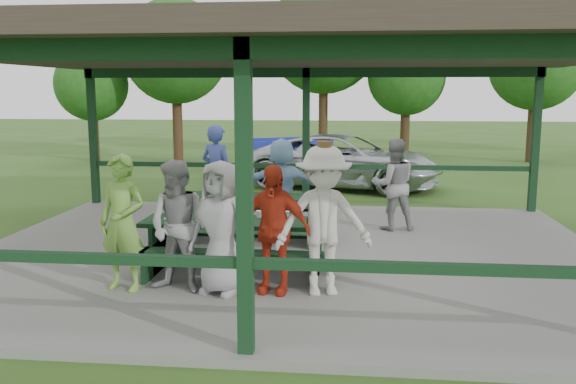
# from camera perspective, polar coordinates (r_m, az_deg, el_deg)

# --- Properties ---
(ground) EXTENTS (90.00, 90.00, 0.00)m
(ground) POSITION_cam_1_polar(r_m,az_deg,el_deg) (9.77, -0.05, -6.12)
(ground) COLOR #2E5019
(ground) RESTS_ON ground
(concrete_slab) EXTENTS (10.00, 8.00, 0.10)m
(concrete_slab) POSITION_cam_1_polar(r_m,az_deg,el_deg) (9.76, -0.05, -5.84)
(concrete_slab) COLOR slate
(concrete_slab) RESTS_ON ground
(pavilion_structure) EXTENTS (10.60, 8.60, 3.24)m
(pavilion_structure) POSITION_cam_1_polar(r_m,az_deg,el_deg) (9.42, -0.05, 12.77)
(pavilion_structure) COLOR black
(pavilion_structure) RESTS_ON concrete_slab
(picnic_table_near) EXTENTS (2.61, 1.39, 0.75)m
(picnic_table_near) POSITION_cam_1_polar(r_m,az_deg,el_deg) (8.56, -4.82, -4.43)
(picnic_table_near) COLOR black
(picnic_table_near) RESTS_ON concrete_slab
(picnic_table_far) EXTENTS (2.73, 1.39, 0.75)m
(picnic_table_far) POSITION_cam_1_polar(r_m,az_deg,el_deg) (10.52, -4.19, -1.77)
(picnic_table_far) COLOR black
(picnic_table_far) RESTS_ON concrete_slab
(table_setting) EXTENTS (2.31, 0.45, 0.10)m
(table_setting) POSITION_cam_1_polar(r_m,az_deg,el_deg) (8.49, -3.10, -2.39)
(table_setting) COLOR white
(table_setting) RESTS_ON picnic_table_near
(contestant_green) EXTENTS (0.72, 0.55, 1.75)m
(contestant_green) POSITION_cam_1_polar(r_m,az_deg,el_deg) (8.00, -15.22, -2.80)
(contestant_green) COLOR #6DA53E
(contestant_green) RESTS_ON concrete_slab
(contestant_grey_left) EXTENTS (0.93, 0.80, 1.68)m
(contestant_grey_left) POSITION_cam_1_polar(r_m,az_deg,el_deg) (7.78, -10.14, -3.21)
(contestant_grey_left) COLOR gray
(contestant_grey_left) RESTS_ON concrete_slab
(contestant_grey_mid) EXTENTS (0.95, 0.78, 1.68)m
(contestant_grey_mid) POSITION_cam_1_polar(r_m,az_deg,el_deg) (7.64, -6.32, -3.34)
(contestant_grey_mid) COLOR #9A9A9D
(contestant_grey_mid) RESTS_ON concrete_slab
(contestant_red) EXTENTS (1.01, 0.55, 1.63)m
(contestant_red) POSITION_cam_1_polar(r_m,az_deg,el_deg) (7.63, -1.45, -3.48)
(contestant_red) COLOR #B62D17
(contestant_red) RESTS_ON concrete_slab
(contestant_white_fedora) EXTENTS (1.32, 0.93, 1.92)m
(contestant_white_fedora) POSITION_cam_1_polar(r_m,az_deg,el_deg) (7.55, 3.34, -2.70)
(contestant_white_fedora) COLOR beige
(contestant_white_fedora) RESTS_ON concrete_slab
(spectator_lblue) EXTENTS (1.57, 0.53, 1.69)m
(spectator_lblue) POSITION_cam_1_polar(r_m,az_deg,el_deg) (11.07, -0.59, 0.73)
(spectator_lblue) COLOR #91BAE0
(spectator_lblue) RESTS_ON concrete_slab
(spectator_blue) EXTENTS (0.81, 0.69, 1.88)m
(spectator_blue) POSITION_cam_1_polar(r_m,az_deg,el_deg) (11.93, -6.65, 1.77)
(spectator_blue) COLOR #3C4B9C
(spectator_blue) RESTS_ON concrete_slab
(spectator_grey) EXTENTS (0.91, 0.76, 1.67)m
(spectator_grey) POSITION_cam_1_polar(r_m,az_deg,el_deg) (11.26, 9.85, 0.69)
(spectator_grey) COLOR gray
(spectator_grey) RESTS_ON concrete_slab
(pickup_truck) EXTENTS (5.67, 3.68, 1.45)m
(pickup_truck) POSITION_cam_1_polar(r_m,az_deg,el_deg) (16.70, 5.33, 2.90)
(pickup_truck) COLOR silver
(pickup_truck) RESTS_ON ground
(farm_trailer) EXTENTS (3.55, 2.42, 1.26)m
(farm_trailer) POSITION_cam_1_polar(r_m,az_deg,el_deg) (18.62, -0.32, 3.31)
(farm_trailer) COLOR navy
(farm_trailer) RESTS_ON ground
(tree_far_left) EXTENTS (3.79, 3.79, 5.93)m
(tree_far_left) POSITION_cam_1_polar(r_m,az_deg,el_deg) (22.95, -10.49, 12.79)
(tree_far_left) COLOR #362115
(tree_far_left) RESTS_ON ground
(tree_left) EXTENTS (4.41, 4.41, 6.89)m
(tree_left) POSITION_cam_1_polar(r_m,az_deg,el_deg) (24.58, 3.38, 14.23)
(tree_left) COLOR #362115
(tree_left) RESTS_ON ground
(tree_mid) EXTENTS (2.97, 2.97, 4.64)m
(tree_mid) POSITION_cam_1_polar(r_m,az_deg,el_deg) (24.19, 11.04, 10.51)
(tree_mid) COLOR #362115
(tree_mid) RESTS_ON ground
(tree_right) EXTENTS (3.38, 3.38, 5.29)m
(tree_right) POSITION_cam_1_polar(r_m,az_deg,el_deg) (24.24, 22.22, 11.03)
(tree_right) COLOR #362115
(tree_right) RESTS_ON ground
(tree_edge_left) EXTENTS (2.68, 2.68, 4.19)m
(tree_edge_left) POSITION_cam_1_polar(r_m,az_deg,el_deg) (23.92, -17.91, 9.50)
(tree_edge_left) COLOR #362115
(tree_edge_left) RESTS_ON ground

